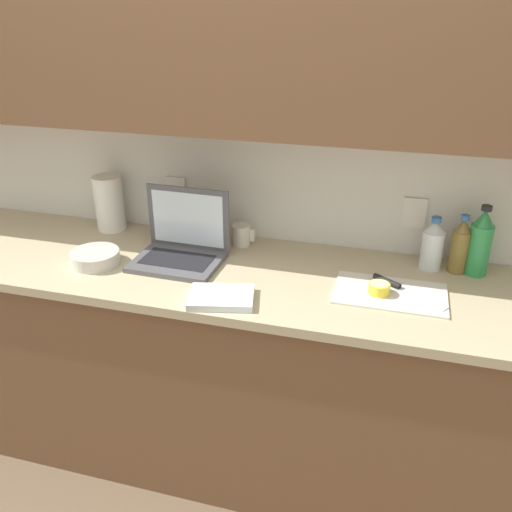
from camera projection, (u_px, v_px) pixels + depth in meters
The scene contains 14 objects.
ground_plane at pixel (217, 447), 2.48m from camera, with size 12.00×12.00×0.00m, color brown.
wall_back at pixel (227, 86), 2.02m from camera, with size 5.20×0.38×2.60m.
counter_unit at pixel (209, 362), 2.28m from camera, with size 2.48×0.65×0.92m.
laptop at pixel (182, 244), 2.12m from camera, with size 0.34×0.27×0.27m.
cutting_board at pixel (390, 293), 1.89m from camera, with size 0.39×0.24×0.01m, color silver.
knife at pixel (396, 286), 1.91m from camera, with size 0.26×0.18×0.02m.
lemon_half_cut at pixel (379, 288), 1.87m from camera, with size 0.07×0.07×0.04m.
bottle_green_soda at pixel (432, 246), 2.03m from camera, with size 0.08×0.08×0.21m.
bottle_oil_tall at pixel (460, 246), 2.01m from camera, with size 0.07×0.07×0.23m.
bottle_water_clear at pixel (480, 243), 1.98m from camera, with size 0.08×0.08×0.27m.
measuring_cup at pixel (241, 235), 2.25m from camera, with size 0.10×0.08×0.09m.
bowl_white at pixel (95, 258), 2.10m from camera, with size 0.19×0.19×0.05m.
paper_towel_roll at pixel (109, 203), 2.37m from camera, with size 0.12×0.12×0.24m.
dish_towel at pixel (221, 297), 1.85m from camera, with size 0.22×0.16×0.02m, color white.
Camera 1 is at (0.67, -1.74, 1.87)m, focal length 38.00 mm.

